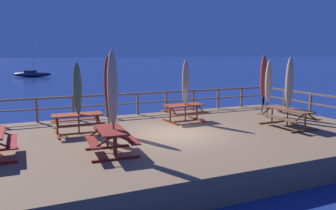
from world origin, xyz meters
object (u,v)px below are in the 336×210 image
at_px(patio_umbrella_tall_back_right, 186,83).
at_px(patio_umbrella_short_mid, 289,83).
at_px(patio_umbrella_tall_mid_left, 269,82).
at_px(picnic_table_mid_left, 111,136).
at_px(patio_umbrella_short_front, 77,89).
at_px(picnic_table_mid_right, 288,114).
at_px(patio_umbrella_short_back, 113,89).
at_px(patio_umbrella_tall_mid_right, 263,77).
at_px(picnic_table_front_left, 184,109).
at_px(patio_umbrella_tall_back_left, 108,84).
at_px(sailboat_distant, 32,74).
at_px(picnic_table_back_right, 77,119).

bearing_deg(patio_umbrella_tall_back_right, patio_umbrella_short_mid, -39.07).
bearing_deg(patio_umbrella_tall_mid_left, patio_umbrella_tall_back_right, 167.82).
height_order(patio_umbrella_short_mid, patio_umbrella_tall_mid_left, patio_umbrella_short_mid).
height_order(picnic_table_mid_left, patio_umbrella_short_front, patio_umbrella_short_front).
distance_m(patio_umbrella_short_mid, patio_umbrella_tall_mid_left, 1.96).
height_order(picnic_table_mid_right, patio_umbrella_short_back, patio_umbrella_short_back).
bearing_deg(patio_umbrella_tall_mid_right, picnic_table_mid_right, -108.87).
xyz_separation_m(patio_umbrella_tall_back_right, patio_umbrella_tall_mid_left, (3.90, -0.84, -0.03)).
xyz_separation_m(picnic_table_front_left, patio_umbrella_tall_back_left, (-3.59, -0.74, 1.30)).
bearing_deg(patio_umbrella_tall_back_right, patio_umbrella_short_front, -173.93).
relative_size(patio_umbrella_tall_back_left, sailboat_distant, 0.38).
relative_size(patio_umbrella_short_front, patio_umbrella_tall_back_left, 0.93).
distance_m(picnic_table_front_left, patio_umbrella_short_mid, 4.58).
bearing_deg(sailboat_distant, picnic_table_front_left, -84.49).
distance_m(picnic_table_mid_left, patio_umbrella_tall_back_right, 5.66).
distance_m(picnic_table_mid_right, patio_umbrella_short_front, 8.49).
height_order(picnic_table_mid_left, patio_umbrella_short_mid, patio_umbrella_short_mid).
bearing_deg(patio_umbrella_short_front, picnic_table_back_right, 127.97).
bearing_deg(patio_umbrella_short_mid, picnic_table_mid_right, -116.11).
bearing_deg(picnic_table_back_right, picnic_table_mid_right, -15.75).
relative_size(patio_umbrella_short_mid, patio_umbrella_tall_mid_right, 0.97).
bearing_deg(patio_umbrella_tall_mid_left, sailboat_distant, 100.09).
height_order(picnic_table_mid_left, patio_umbrella_tall_back_left, patio_umbrella_tall_back_left).
distance_m(picnic_table_mid_left, patio_umbrella_tall_mid_left, 8.68).
height_order(picnic_table_mid_right, patio_umbrella_tall_back_right, patio_umbrella_tall_back_right).
bearing_deg(patio_umbrella_short_mid, picnic_table_back_right, 164.47).
height_order(picnic_table_mid_right, patio_umbrella_tall_mid_right, patio_umbrella_tall_mid_right).
bearing_deg(patio_umbrella_tall_mid_left, picnic_table_front_left, 167.42).
xyz_separation_m(picnic_table_front_left, patio_umbrella_short_back, (-4.16, -3.56, 1.44)).
height_order(picnic_table_back_right, sailboat_distant, sailboat_distant).
xyz_separation_m(patio_umbrella_tall_back_right, patio_umbrella_tall_mid_right, (4.28, -0.01, 0.13)).
xyz_separation_m(patio_umbrella_short_mid, patio_umbrella_tall_back_right, (-3.36, 2.73, -0.08)).
distance_m(patio_umbrella_tall_back_right, patio_umbrella_short_back, 5.49).
xyz_separation_m(picnic_table_mid_right, picnic_table_front_left, (-3.40, 2.80, -0.01)).
xyz_separation_m(picnic_table_back_right, patio_umbrella_tall_back_left, (1.15, -0.24, 1.30)).
xyz_separation_m(picnic_table_mid_right, patio_umbrella_tall_back_left, (-6.99, 2.05, 1.29)).
xyz_separation_m(patio_umbrella_short_back, patio_umbrella_short_front, (-0.55, 3.01, -0.27)).
xyz_separation_m(patio_umbrella_tall_mid_right, patio_umbrella_short_front, (-9.04, -0.49, -0.15)).
xyz_separation_m(patio_umbrella_short_front, patio_umbrella_tall_back_left, (1.11, -0.20, 0.13)).
distance_m(picnic_table_mid_left, patio_umbrella_tall_mid_right, 9.34).
distance_m(picnic_table_mid_left, patio_umbrella_tall_back_left, 3.15).
bearing_deg(patio_umbrella_short_front, picnic_table_mid_right, -15.52).
xyz_separation_m(picnic_table_front_left, picnic_table_back_right, (-4.74, -0.50, 0.00)).
distance_m(picnic_table_mid_right, picnic_table_front_left, 4.40).
bearing_deg(sailboat_distant, patio_umbrella_short_mid, -80.90).
bearing_deg(picnic_table_front_left, patio_umbrella_tall_mid_left, -12.58).
bearing_deg(patio_umbrella_short_front, patio_umbrella_short_mid, -15.30).
height_order(patio_umbrella_tall_back_right, patio_umbrella_tall_mid_left, patio_umbrella_tall_back_right).
xyz_separation_m(picnic_table_front_left, patio_umbrella_tall_mid_right, (4.33, -0.05, 1.33)).
distance_m(patio_umbrella_short_back, patio_umbrella_tall_back_left, 2.87).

